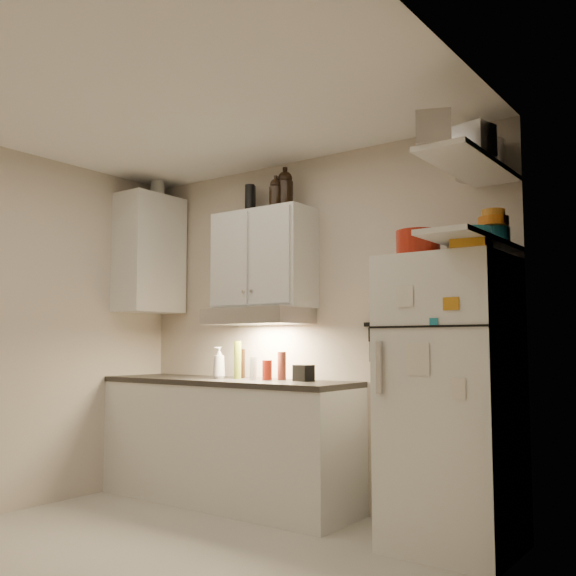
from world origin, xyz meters
The scene contains 36 objects.
floor centered at (0.00, 0.00, -0.01)m, with size 3.20×3.00×0.02m, color beige.
ceiling centered at (0.00, 0.00, 2.61)m, with size 3.20×3.00×0.02m, color white.
back_wall centered at (0.00, 1.51, 1.30)m, with size 3.20×0.02×2.60m, color beige.
left_wall centered at (-1.61, 0.00, 1.30)m, with size 0.02×3.00×2.60m, color beige.
right_wall centered at (1.61, 0.00, 1.30)m, with size 0.02×3.00×2.60m, color beige.
base_cabinet centered at (-0.55, 1.20, 0.44)m, with size 2.10×0.60×0.88m, color silver.
countertop centered at (-0.55, 1.20, 0.90)m, with size 2.10×0.62×0.04m, color #2B2825.
upper_cabinet centered at (-0.30, 1.33, 1.83)m, with size 0.80×0.33×0.75m, color silver.
side_cabinet centered at (-1.44, 1.20, 1.95)m, with size 0.33×0.55×1.00m, color silver.
range_hood centered at (-0.30, 1.27, 1.39)m, with size 0.76×0.46×0.12m, color silver.
fridge centered at (1.25, 1.16, 0.85)m, with size 0.70×0.68×1.70m, color white.
shelf_hi centered at (1.45, 1.02, 2.20)m, with size 0.30×0.95×0.03m, color silver.
shelf_lo centered at (1.45, 1.02, 1.76)m, with size 0.30×0.95×0.03m, color silver.
knife_strip centered at (0.70, 1.49, 1.32)m, with size 0.42×0.02×0.03m, color black.
dutch_oven centered at (1.14, 0.99, 1.77)m, with size 0.26×0.26×0.15m, color #A22212.
book_stack centered at (1.49, 0.91, 1.74)m, with size 0.19×0.23×0.08m, color #C47E18.
spice_jar centered at (1.33, 1.04, 1.75)m, with size 0.06×0.06×0.11m, color silver.
stock_pot centered at (1.38, 1.40, 2.33)m, with size 0.31×0.31×0.22m, color silver.
tin_a centered at (1.51, 0.94, 2.31)m, with size 0.18×0.16×0.18m, color #AAAAAD.
tin_b centered at (1.40, 0.63, 2.30)m, with size 0.18×0.18×0.18m, color #AAAAAD.
bowl_teal centered at (1.49, 1.23, 1.82)m, with size 0.22×0.22×0.09m, color teal.
bowl_orange centered at (1.53, 1.16, 1.89)m, with size 0.17×0.17×0.05m, color orange.
bowl_yellow centered at (1.53, 1.16, 1.93)m, with size 0.13×0.13×0.04m, color orange.
plates centered at (1.46, 0.98, 1.80)m, with size 0.22×0.22×0.05m, color teal.
growler_a centered at (-0.14, 1.28, 2.31)m, with size 0.10×0.10×0.23m, color black, non-canonical shape.
growler_b centered at (-0.10, 1.34, 2.35)m, with size 0.12×0.12×0.29m, color black, non-canonical shape.
thermos_a centered at (-0.42, 1.31, 2.31)m, with size 0.08×0.08×0.22m, color black.
thermos_b centered at (-0.49, 1.40, 2.32)m, with size 0.08×0.08×0.24m, color black.
side_jar centered at (-1.45, 1.29, 2.53)m, with size 0.12×0.12×0.16m, color silver.
soap_bottle centered at (-0.63, 1.21, 1.05)m, with size 0.10×0.10×0.27m, color silver.
pepper_mill centered at (-0.12, 1.33, 1.02)m, with size 0.06×0.06×0.21m, color brown.
oil_bottle centered at (-0.49, 1.26, 1.06)m, with size 0.06×0.06×0.29m, color #60701C.
vinegar_bottle centered at (-0.52, 1.35, 1.03)m, with size 0.05×0.05×0.22m, color black.
clear_bottle centered at (-0.30, 1.22, 1.00)m, with size 0.06×0.06×0.17m, color silver.
red_jar centered at (-0.19, 1.24, 0.99)m, with size 0.07×0.07×0.15m, color #A22212.
caddy centered at (0.11, 1.28, 0.98)m, with size 0.13×0.10×0.12m, color black.
Camera 1 is at (2.72, -2.48, 1.18)m, focal length 40.00 mm.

